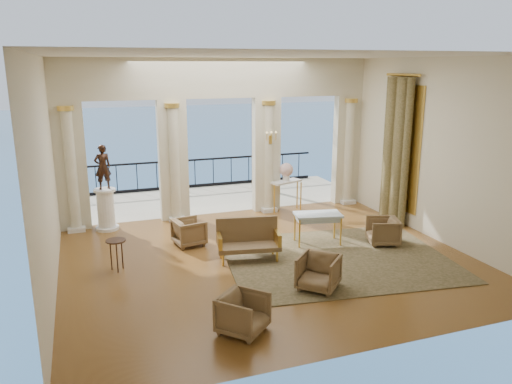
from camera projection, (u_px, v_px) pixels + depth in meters
name	position (u px, v px, depth m)	size (l,w,h in m)	color
floor	(269.00, 260.00, 11.35)	(9.00, 9.00, 0.00)	#492C0D
room_walls	(290.00, 141.00, 9.61)	(9.00, 9.00, 9.00)	#EEE5C7
arcade	(221.00, 127.00, 14.19)	(9.00, 0.56, 4.50)	beige
terrace	(206.00, 199.00, 16.65)	(10.00, 3.60, 0.10)	#B3AB94
balustrade	(195.00, 176.00, 18.00)	(9.00, 0.06, 1.03)	black
palm_tree	(255.00, 71.00, 17.01)	(2.00, 2.00, 4.50)	#4C3823
sea	(109.00, 143.00, 67.58)	(160.00, 160.00, 0.00)	#306696
curtain	(396.00, 151.00, 13.61)	(0.33, 1.40, 4.09)	#494621
window_frame	(402.00, 148.00, 13.65)	(0.04, 1.60, 3.40)	#E6B64B
wall_sconce	(271.00, 139.00, 14.45)	(0.30, 0.11, 0.33)	#E6B64B
rug	(337.00, 259.00, 11.39)	(4.99, 3.88, 0.02)	#35381D
armchair_a	(243.00, 312.00, 8.20)	(0.71, 0.67, 0.74)	#3E2F19
armchair_b	(318.00, 271.00, 9.80)	(0.74, 0.70, 0.77)	#3E2F19
armchair_c	(383.00, 230.00, 12.27)	(0.71, 0.67, 0.73)	#3E2F19
armchair_d	(189.00, 231.00, 12.22)	(0.70, 0.66, 0.72)	#3E2F19
settee	(248.00, 239.00, 11.32)	(1.50, 0.84, 0.94)	#3E2F19
game_table	(318.00, 217.00, 12.22)	(1.23, 0.83, 0.78)	#9EB5CB
pedestal	(106.00, 210.00, 13.33)	(0.61, 0.61, 1.12)	silver
statue	(103.00, 167.00, 13.03)	(0.43, 0.28, 1.18)	black
console_table	(286.00, 186.00, 15.02)	(1.05, 0.69, 0.93)	silver
urn	(286.00, 171.00, 14.91)	(0.41, 0.41, 0.54)	white
side_table	(116.00, 244.00, 10.64)	(0.43, 0.43, 0.69)	black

